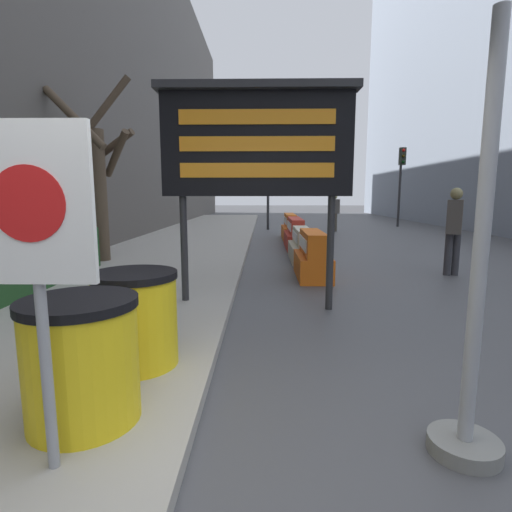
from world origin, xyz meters
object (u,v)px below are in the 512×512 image
(pedestrian_passerby, at_px, (454,224))
(warning_sign, at_px, (33,232))
(message_board, at_px, (257,143))
(jersey_barrier_orange_far, at_px, (312,257))
(barrel_drum_middle, at_px, (135,318))
(pedestrian_worker, at_px, (334,210))
(traffic_light_far_side, at_px, (401,170))
(traffic_light_near_curb, at_px, (268,165))
(jersey_barrier_cream, at_px, (302,246))
(traffic_cone_near, at_px, (306,238))
(jersey_barrier_orange_near, at_px, (290,228))
(jersey_barrier_red_striped, at_px, (295,235))
(barrel_drum_foreground, at_px, (82,360))

(pedestrian_passerby, bearing_deg, warning_sign, -12.08)
(warning_sign, relative_size, message_board, 0.61)
(pedestrian_passerby, bearing_deg, jersey_barrier_orange_far, -57.39)
(barrel_drum_middle, xyz_separation_m, message_board, (1.03, 2.18, 1.76))
(warning_sign, bearing_deg, pedestrian_worker, 74.86)
(traffic_light_far_side, height_order, pedestrian_worker, traffic_light_far_side)
(pedestrian_worker, relative_size, pedestrian_passerby, 0.94)
(barrel_drum_middle, bearing_deg, traffic_light_near_curb, 85.08)
(jersey_barrier_cream, xyz_separation_m, traffic_light_near_curb, (-0.77, 8.71, 2.59))
(barrel_drum_middle, height_order, pedestrian_worker, pedestrian_worker)
(warning_sign, distance_m, message_board, 3.82)
(traffic_cone_near, relative_size, pedestrian_worker, 0.38)
(jersey_barrier_orange_near, distance_m, traffic_light_far_side, 8.62)
(jersey_barrier_orange_near, height_order, traffic_light_far_side, traffic_light_far_side)
(pedestrian_worker, bearing_deg, message_board, -146.37)
(traffic_cone_near, bearing_deg, traffic_light_near_curb, 100.17)
(jersey_barrier_red_striped, height_order, traffic_light_near_curb, traffic_light_near_curb)
(traffic_light_far_side, bearing_deg, jersey_barrier_cream, -119.11)
(pedestrian_passerby, bearing_deg, barrel_drum_foreground, -14.62)
(barrel_drum_foreground, relative_size, warning_sign, 0.45)
(jersey_barrier_cream, distance_m, jersey_barrier_orange_near, 4.80)
(jersey_barrier_red_striped, relative_size, jersey_barrier_orange_near, 1.03)
(jersey_barrier_orange_far, bearing_deg, barrel_drum_middle, -115.29)
(message_board, height_order, jersey_barrier_orange_far, message_board)
(traffic_cone_near, relative_size, traffic_light_near_curb, 0.15)
(barrel_drum_middle, distance_m, pedestrian_worker, 15.00)
(jersey_barrier_red_striped, relative_size, pedestrian_passerby, 1.22)
(message_board, bearing_deg, pedestrian_passerby, 32.68)
(warning_sign, distance_m, pedestrian_worker, 16.34)
(message_board, height_order, jersey_barrier_orange_near, message_board)
(barrel_drum_foreground, bearing_deg, traffic_light_near_curb, 85.12)
(barrel_drum_middle, xyz_separation_m, pedestrian_passerby, (4.93, 4.68, 0.50))
(traffic_cone_near, bearing_deg, jersey_barrier_red_striped, -164.74)
(jersey_barrier_cream, height_order, traffic_light_far_side, traffic_light_far_side)
(barrel_drum_middle, height_order, jersey_barrier_orange_near, barrel_drum_middle)
(barrel_drum_middle, height_order, warning_sign, warning_sign)
(traffic_light_far_side, bearing_deg, pedestrian_worker, -143.92)
(traffic_cone_near, xyz_separation_m, pedestrian_worker, (1.79, 5.44, 0.66))
(barrel_drum_foreground, bearing_deg, warning_sign, -86.31)
(message_board, relative_size, traffic_cone_near, 4.88)
(pedestrian_worker, bearing_deg, traffic_cone_near, -149.90)
(barrel_drum_middle, distance_m, jersey_barrier_cream, 6.86)
(jersey_barrier_red_striped, height_order, jersey_barrier_orange_near, jersey_barrier_orange_near)
(traffic_light_near_curb, height_order, traffic_light_far_side, traffic_light_near_curb)
(jersey_barrier_red_striped, height_order, traffic_cone_near, jersey_barrier_red_striped)
(warning_sign, height_order, traffic_light_near_curb, traffic_light_near_curb)
(jersey_barrier_orange_far, bearing_deg, jersey_barrier_orange_near, 90.00)
(traffic_light_near_curb, bearing_deg, barrel_drum_middle, -94.92)
(warning_sign, bearing_deg, message_board, 73.33)
(barrel_drum_middle, bearing_deg, pedestrian_passerby, 43.52)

